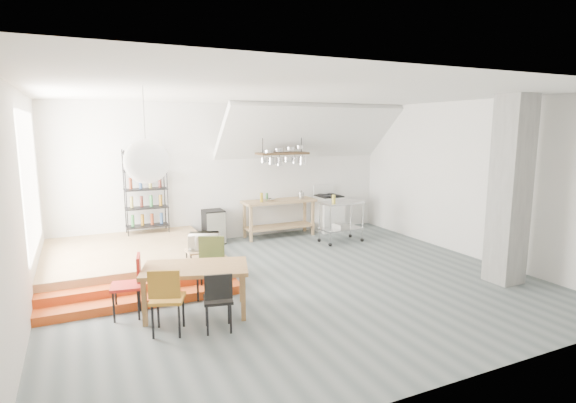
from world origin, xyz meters
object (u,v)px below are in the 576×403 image
stove (328,213)px  rolling_cart (341,216)px  mini_fridge (214,227)px  dining_table (196,271)px

stove → rolling_cart: stove is taller
stove → mini_fridge: 3.04m
stove → dining_table: (-4.37, -3.72, 0.14)m
rolling_cart → mini_fridge: 2.97m
dining_table → mini_fridge: (1.33, 3.76, -0.23)m
stove → dining_table: bearing=-139.6°
stove → mini_fridge: bearing=179.2°
stove → dining_table: 5.74m
stove → dining_table: stove is taller
mini_fridge → dining_table: bearing=-109.5°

